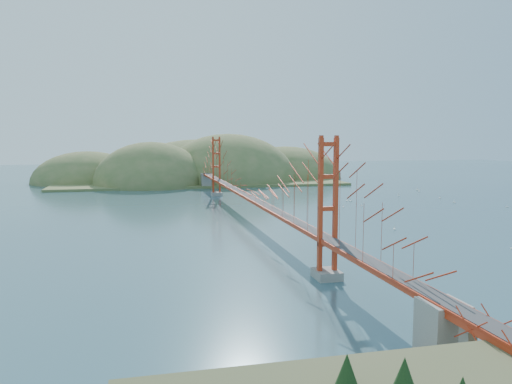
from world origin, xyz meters
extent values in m
plane|color=#305461|center=(0.00, 0.00, 0.00)|extent=(320.00, 320.00, 0.00)
cube|color=gray|center=(0.00, -30.00, 0.35)|extent=(2.00, 2.40, 0.70)
cube|color=gray|center=(0.00, 30.00, 0.35)|extent=(2.00, 2.40, 0.70)
cube|color=#AD2B13|center=(0.00, 0.00, 3.30)|extent=(1.40, 92.00, 0.16)
cube|color=#AD2B13|center=(0.00, 0.00, 3.10)|extent=(1.33, 92.00, 0.24)
cube|color=#38383A|center=(0.00, 0.00, 3.40)|extent=(1.19, 92.00, 0.03)
cube|color=gray|center=(0.00, -46.00, 1.65)|extent=(2.00, 2.20, 3.30)
cube|color=gray|center=(0.00, 46.00, 1.65)|extent=(2.20, 2.60, 3.30)
cube|color=gray|center=(0.00, -50.00, 1.47)|extent=(0.50, 0.70, 2.95)
cube|color=gray|center=(0.00, -48.00, 1.47)|extent=(0.50, 0.70, 2.95)
cube|color=maroon|center=(0.40, -47.80, 0.61)|extent=(3.70, 2.30, 0.75)
cube|color=gray|center=(0.40, -47.80, 1.04)|extent=(3.70, 2.30, 0.10)
cylinder|color=white|center=(0.40, -47.80, 1.49)|extent=(0.03, 0.03, 1.00)
cone|color=black|center=(-1.59, -51.17, 3.34)|extent=(0.48, 0.48, 0.69)
cone|color=black|center=(-4.61, -52.67, 3.53)|extent=(0.75, 0.75, 1.07)
cube|color=olive|center=(0.00, 64.00, 0.25)|extent=(70.00, 40.00, 0.60)
ellipsoid|color=olive|center=(-12.00, 56.00, 0.00)|extent=(28.00, 28.00, 21.00)
ellipsoid|color=olive|center=(8.00, 62.00, 0.00)|extent=(36.00, 36.00, 25.00)
ellipsoid|color=olive|center=(26.00, 70.00, 0.00)|extent=(32.00, 32.00, 18.00)
ellipsoid|color=olive|center=(-28.00, 68.00, 0.00)|extent=(28.00, 28.00, 16.00)
ellipsoid|color=olive|center=(2.00, 78.00, 0.00)|extent=(44.00, 44.00, 22.00)
cube|color=white|center=(21.75, 9.96, 0.05)|extent=(0.47, 0.45, 0.09)
cylinder|color=white|center=(21.75, 9.96, 0.32)|extent=(0.01, 0.01, 0.54)
cube|color=white|center=(16.28, -11.33, 0.06)|extent=(0.27, 0.54, 0.09)
cylinder|color=white|center=(16.28, -11.33, 0.34)|extent=(0.02, 0.02, 0.57)
cube|color=white|center=(44.24, 29.83, 0.06)|extent=(0.61, 0.26, 0.11)
cylinder|color=white|center=(44.24, 29.83, 0.39)|extent=(0.02, 0.02, 0.65)
cube|color=white|center=(6.00, -30.46, 0.06)|extent=(0.41, 0.58, 0.10)
cylinder|color=white|center=(6.00, -30.46, 0.37)|extent=(0.02, 0.02, 0.61)
cube|color=white|center=(22.45, 16.02, 0.06)|extent=(0.52, 0.59, 0.11)
cylinder|color=white|center=(22.45, 16.02, 0.39)|extent=(0.02, 0.02, 0.65)
cube|color=white|center=(17.96, 8.74, 0.05)|extent=(0.41, 0.49, 0.09)
cylinder|color=white|center=(17.96, 8.74, 0.32)|extent=(0.01, 0.01, 0.53)
cube|color=white|center=(21.86, 16.37, 0.05)|extent=(0.51, 0.24, 0.09)
cylinder|color=white|center=(21.86, 16.37, 0.32)|extent=(0.01, 0.01, 0.53)
cube|color=white|center=(44.50, 2.78, 0.05)|extent=(0.37, 0.49, 0.09)
cylinder|color=white|center=(44.50, 2.78, 0.31)|extent=(0.01, 0.01, 0.51)
cube|color=white|center=(6.00, 6.34, 0.05)|extent=(0.48, 0.17, 0.09)
cylinder|color=white|center=(6.00, 6.34, 0.31)|extent=(0.01, 0.01, 0.52)
cube|color=white|center=(13.49, 42.00, 0.06)|extent=(0.62, 0.37, 0.11)
cylinder|color=white|center=(13.49, 42.00, 0.39)|extent=(0.02, 0.02, 0.65)
cube|color=white|center=(43.09, 27.23, 0.06)|extent=(0.58, 0.47, 0.10)
cylinder|color=white|center=(43.09, 27.23, 0.37)|extent=(0.02, 0.02, 0.62)
cube|color=white|center=(39.50, 9.88, 0.06)|extent=(0.43, 0.60, 0.10)
cylinder|color=white|center=(39.50, 9.88, 0.38)|extent=(0.02, 0.02, 0.63)
cube|color=white|center=(40.76, 16.06, 0.05)|extent=(0.32, 0.53, 0.09)
cylinder|color=white|center=(40.76, 16.06, 0.33)|extent=(0.01, 0.01, 0.55)
cube|color=white|center=(35.18, 21.60, 0.07)|extent=(0.57, 0.57, 0.11)
cylinder|color=white|center=(35.18, 21.60, 0.40)|extent=(0.02, 0.02, 0.67)
camera|label=1|loc=(-14.74, -67.55, 11.53)|focal=35.00mm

